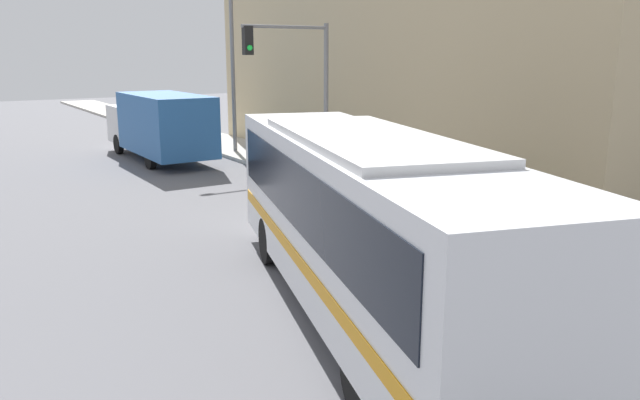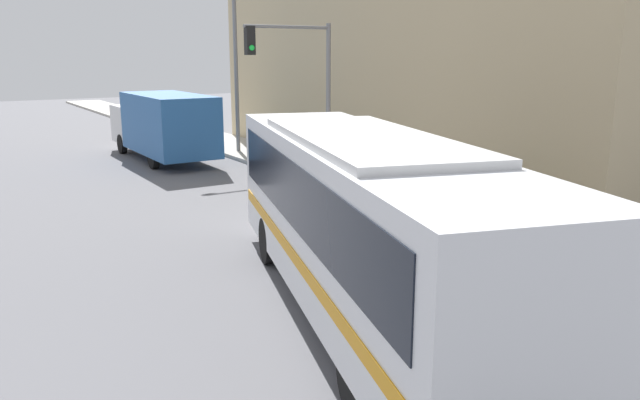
{
  "view_description": "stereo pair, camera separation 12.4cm",
  "coord_description": "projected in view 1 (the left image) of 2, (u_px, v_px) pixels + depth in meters",
  "views": [
    {
      "loc": [
        -6.88,
        -8.13,
        4.62
      ],
      "look_at": [
        0.42,
        3.24,
        1.42
      ],
      "focal_mm": 35.0,
      "sensor_mm": 36.0,
      "label": 1
    },
    {
      "loc": [
        -6.77,
        -8.19,
        4.62
      ],
      "look_at": [
        0.42,
        3.24,
        1.42
      ],
      "focal_mm": 35.0,
      "sensor_mm": 36.0,
      "label": 2
    }
  ],
  "objects": [
    {
      "name": "building_facade",
      "position": [
        406.0,
        30.0,
        25.78
      ],
      "size": [
        6.0,
        22.84,
        11.03
      ],
      "color": "tan",
      "rests_on": "ground_plane"
    },
    {
      "name": "pedestrian_near_corner",
      "position": [
        499.0,
        190.0,
        16.85
      ],
      "size": [
        0.34,
        0.34,
        1.68
      ],
      "color": "#47382D",
      "rests_on": "sidewalk"
    },
    {
      "name": "delivery_truck",
      "position": [
        159.0,
        124.0,
        27.15
      ],
      "size": [
        2.5,
        8.04,
        2.91
      ],
      "color": "#265999",
      "rests_on": "ground_plane"
    },
    {
      "name": "parking_meter",
      "position": [
        316.0,
        152.0,
        22.63
      ],
      "size": [
        0.14,
        0.14,
        1.4
      ],
      "color": "slate",
      "rests_on": "sidewalk"
    },
    {
      "name": "street_lamp",
      "position": [
        226.0,
        46.0,
        27.8
      ],
      "size": [
        2.62,
        0.28,
        8.1
      ],
      "color": "slate",
      "rests_on": "sidewalk"
    },
    {
      "name": "sidewalk",
      "position": [
        233.0,
        147.0,
        30.87
      ],
      "size": [
        3.06,
        70.0,
        0.16
      ],
      "color": "#B7B2A8",
      "rests_on": "ground_plane"
    },
    {
      "name": "traffic_light_pole",
      "position": [
        299.0,
        75.0,
        21.12
      ],
      "size": [
        3.28,
        0.35,
        5.44
      ],
      "color": "slate",
      "rests_on": "sidewalk"
    },
    {
      "name": "fire_hydrant",
      "position": [
        495.0,
        217.0,
        15.78
      ],
      "size": [
        0.23,
        0.31,
        0.79
      ],
      "color": "red",
      "rests_on": "sidewalk"
    },
    {
      "name": "ground_plane",
      "position": [
        397.0,
        313.0,
        11.33
      ],
      "size": [
        120.0,
        120.0,
        0.0
      ],
      "primitive_type": "plane",
      "color": "slate"
    },
    {
      "name": "city_bus",
      "position": [
        365.0,
        214.0,
        10.79
      ],
      "size": [
        5.47,
        10.99,
        3.29
      ],
      "rotation": [
        0.0,
        0.0,
        -0.3
      ],
      "color": "silver",
      "rests_on": "ground_plane"
    }
  ]
}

